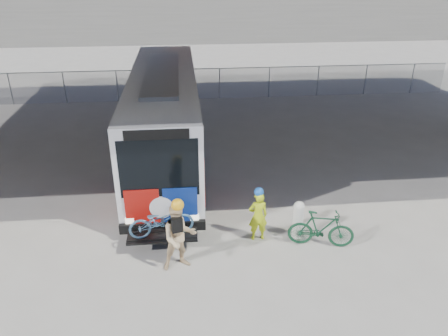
{
  "coord_description": "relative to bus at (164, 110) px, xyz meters",
  "views": [
    {
      "loc": [
        -1.27,
        -13.48,
        7.66
      ],
      "look_at": [
        -0.02,
        -0.98,
        1.6
      ],
      "focal_mm": 35.0,
      "sensor_mm": 36.0,
      "label": 1
    }
  ],
  "objects": [
    {
      "name": "bus",
      "position": [
        0.0,
        0.0,
        0.0
      ],
      "size": [
        2.67,
        13.02,
        3.69
      ],
      "color": "silver",
      "rests_on": "ground"
    },
    {
      "name": "cyclist_hivis",
      "position": [
        2.82,
        -6.31,
        -1.27
      ],
      "size": [
        0.61,
        0.43,
        1.74
      ],
      "rotation": [
        0.0,
        0.0,
        3.23
      ],
      "color": "#BED616",
      "rests_on": "ground"
    },
    {
      "name": "chainlink_fence",
      "position": [
        2.0,
        8.35,
        -0.68
      ],
      "size": [
        30.0,
        0.06,
        30.0
      ],
      "color": "gray",
      "rests_on": "ground"
    },
    {
      "name": "cyclist_tan",
      "position": [
        0.5,
        -7.42,
        -1.11
      ],
      "size": [
        1.08,
        0.93,
        2.12
      ],
      "rotation": [
        0.0,
        0.0,
        0.23
      ],
      "color": "#DABA8C",
      "rests_on": "ground"
    },
    {
      "name": "ground",
      "position": [
        2.0,
        -3.65,
        -2.11
      ],
      "size": [
        160.0,
        160.0,
        0.0
      ],
      "primitive_type": "plane",
      "color": "#9E9991",
      "rests_on": "ground"
    },
    {
      "name": "bike_parked",
      "position": [
        4.59,
        -6.84,
        -1.53
      ],
      "size": [
        1.98,
        0.96,
        1.15
      ],
      "primitive_type": "imported",
      "rotation": [
        0.0,
        0.0,
        1.34
      ],
      "color": "#16452A",
      "rests_on": "ground"
    },
    {
      "name": "bollard",
      "position": [
        4.04,
        -6.31,
        -1.46
      ],
      "size": [
        0.32,
        0.32,
        1.21
      ],
      "color": "silver",
      "rests_on": "ground"
    }
  ]
}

